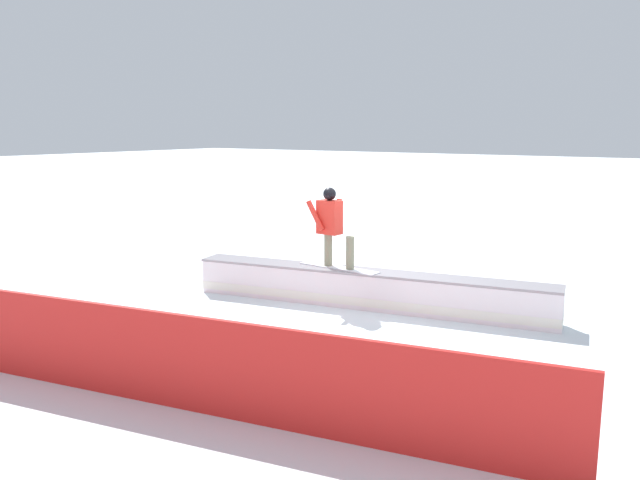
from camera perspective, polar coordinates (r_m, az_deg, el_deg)
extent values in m
plane|color=white|center=(10.85, 4.24, -6.01)|extent=(120.00, 120.00, 0.00)
cube|color=white|center=(10.77, 4.26, -4.50)|extent=(6.18, 1.68, 0.59)
cube|color=white|center=(10.81, 4.25, -5.26)|extent=(6.20, 1.69, 0.14)
cube|color=gray|center=(10.69, 4.28, -2.87)|extent=(6.20, 1.73, 0.04)
cube|color=white|center=(10.86, 1.71, -2.49)|extent=(1.54, 0.38, 0.01)
cylinder|color=gray|center=(10.94, 0.75, -0.87)|extent=(0.15, 0.15, 0.56)
cylinder|color=gray|center=(10.67, 2.71, -1.16)|extent=(0.15, 0.15, 0.56)
cube|color=red|center=(10.83, 0.86, 2.06)|extent=(0.42, 0.27, 0.58)
sphere|color=black|center=(10.78, 0.86, 4.15)|extent=(0.22, 0.22, 0.22)
cylinder|color=red|center=(10.81, -0.43, 2.20)|extent=(0.38, 0.12, 0.51)
cylinder|color=red|center=(10.90, 1.80, 2.26)|extent=(0.13, 0.10, 0.55)
cube|color=red|center=(7.25, -14.43, -10.18)|extent=(8.70, 1.76, 1.06)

